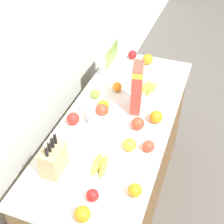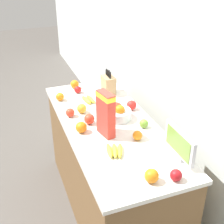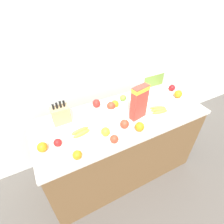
{
  "view_description": "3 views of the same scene",
  "coord_description": "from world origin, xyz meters",
  "px_view_note": "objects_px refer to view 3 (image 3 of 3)",
  "views": [
    {
      "loc": [
        -1.44,
        -0.48,
        2.2
      ],
      "look_at": [
        -0.08,
        0.02,
        0.97
      ],
      "focal_mm": 50.0,
      "sensor_mm": 36.0,
      "label": 1
    },
    {
      "loc": [
        1.94,
        -0.71,
        2.09
      ],
      "look_at": [
        -0.09,
        0.06,
        0.91
      ],
      "focal_mm": 50.0,
      "sensor_mm": 36.0,
      "label": 2
    },
    {
      "loc": [
        -0.67,
        -1.09,
        1.95
      ],
      "look_at": [
        -0.08,
        0.04,
        0.92
      ],
      "focal_mm": 28.0,
      "sensor_mm": 36.0,
      "label": 3
    }
  ],
  "objects_px": {
    "small_monitor": "(153,81)",
    "cereal_box": "(139,101)",
    "apple_rightmost": "(124,124)",
    "orange_mid_left": "(140,127)",
    "knife_block": "(61,115)",
    "fruit_bowl": "(113,108)",
    "orange_front_right": "(77,155)",
    "orange_front_left": "(178,94)",
    "banana_bunch_left": "(159,110)",
    "apple_near_bananas": "(58,143)",
    "banana_bunch_right": "(81,132)",
    "apple_front": "(114,139)",
    "orange_by_cereal": "(42,147)",
    "apple_by_knife_block": "(123,98)",
    "apple_middle": "(96,103)",
    "orange_front_center": "(140,100)",
    "apple_rear": "(172,88)",
    "orange_back_center": "(105,132)"
  },
  "relations": [
    {
      "from": "orange_front_left",
      "to": "orange_by_cereal",
      "type": "xyz_separation_m",
      "value": [
        -1.45,
        -0.08,
        -0.0
      ]
    },
    {
      "from": "cereal_box",
      "to": "orange_front_left",
      "type": "bearing_deg",
      "value": -4.37
    },
    {
      "from": "banana_bunch_right",
      "to": "apple_front",
      "type": "xyz_separation_m",
      "value": [
        0.21,
        -0.21,
        0.02
      ]
    },
    {
      "from": "knife_block",
      "to": "apple_rear",
      "type": "distance_m",
      "value": 1.27
    },
    {
      "from": "cereal_box",
      "to": "apple_middle",
      "type": "height_order",
      "value": "cereal_box"
    },
    {
      "from": "apple_near_bananas",
      "to": "orange_back_center",
      "type": "height_order",
      "value": "orange_back_center"
    },
    {
      "from": "small_monitor",
      "to": "orange_front_right",
      "type": "bearing_deg",
      "value": -153.99
    },
    {
      "from": "apple_rightmost",
      "to": "apple_by_knife_block",
      "type": "bearing_deg",
      "value": 61.53
    },
    {
      "from": "banana_bunch_left",
      "to": "banana_bunch_right",
      "type": "bearing_deg",
      "value": 175.76
    },
    {
      "from": "apple_middle",
      "to": "cereal_box",
      "type": "bearing_deg",
      "value": -49.14
    },
    {
      "from": "orange_front_right",
      "to": "apple_near_bananas",
      "type": "bearing_deg",
      "value": 117.67
    },
    {
      "from": "small_monitor",
      "to": "orange_mid_left",
      "type": "distance_m",
      "value": 0.72
    },
    {
      "from": "apple_rear",
      "to": "apple_middle",
      "type": "distance_m",
      "value": 0.9
    },
    {
      "from": "apple_by_knife_block",
      "to": "apple_middle",
      "type": "distance_m",
      "value": 0.3
    },
    {
      "from": "apple_near_bananas",
      "to": "orange_front_right",
      "type": "relative_size",
      "value": 0.91
    },
    {
      "from": "fruit_bowl",
      "to": "small_monitor",
      "type": "bearing_deg",
      "value": 15.98
    },
    {
      "from": "banana_bunch_right",
      "to": "apple_rightmost",
      "type": "bearing_deg",
      "value": -15.7
    },
    {
      "from": "banana_bunch_right",
      "to": "apple_near_bananas",
      "type": "bearing_deg",
      "value": -168.99
    },
    {
      "from": "apple_near_bananas",
      "to": "orange_front_right",
      "type": "height_order",
      "value": "orange_front_right"
    },
    {
      "from": "knife_block",
      "to": "fruit_bowl",
      "type": "height_order",
      "value": "knife_block"
    },
    {
      "from": "fruit_bowl",
      "to": "orange_front_right",
      "type": "distance_m",
      "value": 0.6
    },
    {
      "from": "apple_front",
      "to": "apple_by_knife_block",
      "type": "xyz_separation_m",
      "value": [
        0.36,
        0.48,
        -0.0
      ]
    },
    {
      "from": "knife_block",
      "to": "orange_front_center",
      "type": "distance_m",
      "value": 0.81
    },
    {
      "from": "orange_back_center",
      "to": "apple_near_bananas",
      "type": "bearing_deg",
      "value": 169.62
    },
    {
      "from": "banana_bunch_right",
      "to": "orange_front_center",
      "type": "height_order",
      "value": "orange_front_center"
    },
    {
      "from": "apple_rear",
      "to": "orange_by_cereal",
      "type": "height_order",
      "value": "orange_by_cereal"
    },
    {
      "from": "apple_middle",
      "to": "apple_rightmost",
      "type": "bearing_deg",
      "value": -76.19
    },
    {
      "from": "knife_block",
      "to": "cereal_box",
      "type": "bearing_deg",
      "value": -21.61
    },
    {
      "from": "fruit_bowl",
      "to": "orange_mid_left",
      "type": "bearing_deg",
      "value": -74.09
    },
    {
      "from": "small_monitor",
      "to": "fruit_bowl",
      "type": "relative_size",
      "value": 1.51
    },
    {
      "from": "apple_rear",
      "to": "orange_back_center",
      "type": "height_order",
      "value": "orange_back_center"
    },
    {
      "from": "apple_by_knife_block",
      "to": "orange_by_cereal",
      "type": "height_order",
      "value": "orange_by_cereal"
    },
    {
      "from": "banana_bunch_left",
      "to": "apple_near_bananas",
      "type": "relative_size",
      "value": 2.9
    },
    {
      "from": "small_monitor",
      "to": "apple_by_knife_block",
      "type": "height_order",
      "value": "small_monitor"
    },
    {
      "from": "apple_rightmost",
      "to": "apple_near_bananas",
      "type": "distance_m",
      "value": 0.58
    },
    {
      "from": "apple_rightmost",
      "to": "orange_mid_left",
      "type": "xyz_separation_m",
      "value": [
        0.1,
        -0.09,
        0.0
      ]
    },
    {
      "from": "banana_bunch_left",
      "to": "orange_front_right",
      "type": "distance_m",
      "value": 0.91
    },
    {
      "from": "knife_block",
      "to": "apple_front",
      "type": "distance_m",
      "value": 0.54
    },
    {
      "from": "knife_block",
      "to": "apple_by_knife_block",
      "type": "height_order",
      "value": "knife_block"
    },
    {
      "from": "knife_block",
      "to": "small_monitor",
      "type": "bearing_deg",
      "value": 4.25
    },
    {
      "from": "cereal_box",
      "to": "apple_by_knife_block",
      "type": "distance_m",
      "value": 0.33
    },
    {
      "from": "banana_bunch_left",
      "to": "orange_front_center",
      "type": "relative_size",
      "value": 2.73
    },
    {
      "from": "orange_front_left",
      "to": "orange_by_cereal",
      "type": "relative_size",
      "value": 1.07
    },
    {
      "from": "banana_bunch_left",
      "to": "orange_mid_left",
      "type": "xyz_separation_m",
      "value": [
        -0.32,
        -0.14,
        0.03
      ]
    },
    {
      "from": "fruit_bowl",
      "to": "apple_rear",
      "type": "relative_size",
      "value": 2.9
    },
    {
      "from": "orange_front_right",
      "to": "orange_front_left",
      "type": "bearing_deg",
      "value": 12.11
    },
    {
      "from": "banana_bunch_left",
      "to": "orange_by_cereal",
      "type": "bearing_deg",
      "value": 178.95
    },
    {
      "from": "knife_block",
      "to": "fruit_bowl",
      "type": "bearing_deg",
      "value": -11.25
    },
    {
      "from": "small_monitor",
      "to": "cereal_box",
      "type": "relative_size",
      "value": 0.96
    },
    {
      "from": "banana_bunch_right",
      "to": "apple_middle",
      "type": "height_order",
      "value": "apple_middle"
    }
  ]
}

